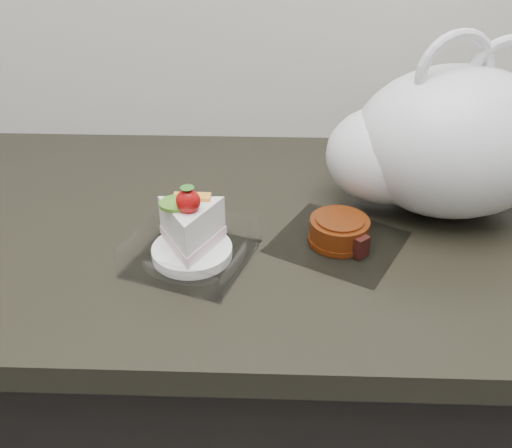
# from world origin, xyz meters

# --- Properties ---
(counter) EXTENTS (2.04, 0.64, 0.90)m
(counter) POSITION_xyz_m (0.00, 1.69, 0.45)
(counter) COLOR black
(counter) RESTS_ON ground
(cake_tray) EXTENTS (0.19, 0.19, 0.12)m
(cake_tray) POSITION_xyz_m (-0.10, 1.58, 0.93)
(cake_tray) COLOR white
(cake_tray) RESTS_ON counter
(mooncake_wrap) EXTENTS (0.23, 0.22, 0.04)m
(mooncake_wrap) POSITION_xyz_m (0.10, 1.63, 0.92)
(mooncake_wrap) COLOR white
(mooncake_wrap) RESTS_ON counter
(plastic_bag) EXTENTS (0.37, 0.28, 0.28)m
(plastic_bag) POSITION_xyz_m (0.26, 1.73, 1.01)
(plastic_bag) COLOR silver
(plastic_bag) RESTS_ON counter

